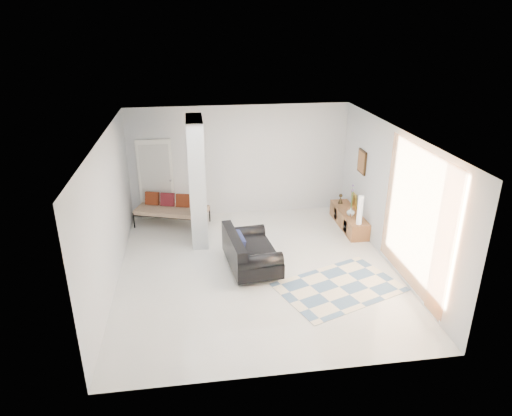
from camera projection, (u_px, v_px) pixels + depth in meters
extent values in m
plane|color=beige|center=(257.00, 269.00, 9.29)|extent=(6.00, 6.00, 0.00)
plane|color=white|center=(257.00, 134.00, 8.21)|extent=(6.00, 6.00, 0.00)
plane|color=silver|center=(240.00, 161.00, 11.49)|extent=(6.00, 0.00, 6.00)
plane|color=silver|center=(289.00, 291.00, 6.01)|extent=(6.00, 0.00, 6.00)
plane|color=silver|center=(109.00, 214.00, 8.39)|extent=(0.00, 6.00, 6.00)
plane|color=silver|center=(393.00, 198.00, 9.11)|extent=(0.00, 6.00, 6.00)
cube|color=silver|center=(197.00, 181.00, 10.07)|extent=(0.35, 1.20, 2.80)
cube|color=white|center=(156.00, 180.00, 11.33)|extent=(0.85, 0.06, 2.04)
plane|color=orange|center=(416.00, 219.00, 8.03)|extent=(0.00, 2.55, 2.55)
cube|color=#36210E|center=(362.00, 162.00, 10.57)|extent=(0.04, 0.45, 0.55)
cube|color=brown|center=(349.00, 219.00, 11.10)|extent=(0.45, 1.69, 0.40)
cube|color=#36210E|center=(345.00, 226.00, 10.73)|extent=(0.02, 0.22, 0.28)
cube|color=#36210E|center=(336.00, 214.00, 11.41)|extent=(0.02, 0.22, 0.28)
cube|color=gold|center=(354.00, 200.00, 11.18)|extent=(0.09, 0.32, 0.40)
cube|color=silver|center=(351.00, 216.00, 10.64)|extent=(0.04, 0.10, 0.12)
cylinder|color=silver|center=(242.00, 284.00, 8.68)|extent=(0.05, 0.05, 0.10)
cylinder|color=silver|center=(228.00, 252.00, 9.84)|extent=(0.05, 0.05, 0.10)
cylinder|color=silver|center=(278.00, 279.00, 8.86)|extent=(0.05, 0.05, 0.10)
cylinder|color=silver|center=(260.00, 248.00, 10.01)|extent=(0.05, 0.05, 0.10)
cube|color=black|center=(252.00, 256.00, 9.27)|extent=(1.09, 1.63, 0.30)
cube|color=black|center=(234.00, 244.00, 9.06)|extent=(0.38, 1.55, 0.36)
cylinder|color=black|center=(260.00, 262.00, 8.60)|extent=(0.90, 0.38, 0.28)
cylinder|color=black|center=(244.00, 233.00, 9.76)|extent=(0.90, 0.38, 0.28)
cube|color=black|center=(240.00, 242.00, 9.08)|extent=(0.20, 0.58, 0.31)
cylinder|color=black|center=(134.00, 220.00, 11.05)|extent=(0.04, 0.04, 0.40)
cylinder|color=black|center=(201.00, 226.00, 10.76)|extent=(0.04, 0.04, 0.40)
cylinder|color=black|center=(146.00, 209.00, 11.69)|extent=(0.04, 0.04, 0.40)
cylinder|color=black|center=(210.00, 214.00, 11.39)|extent=(0.04, 0.04, 0.40)
cube|color=beige|center=(172.00, 210.00, 11.15)|extent=(1.86, 1.24, 0.12)
cube|color=maroon|center=(152.00, 198.00, 11.30)|extent=(0.37, 0.27, 0.33)
cube|color=maroon|center=(168.00, 199.00, 11.23)|extent=(0.37, 0.27, 0.33)
cube|color=maroon|center=(183.00, 201.00, 11.16)|extent=(0.37, 0.27, 0.33)
cube|color=beige|center=(339.00, 287.00, 8.66)|extent=(2.61, 2.18, 0.01)
cylinder|color=white|center=(360.00, 210.00, 10.26)|extent=(0.12, 0.12, 0.67)
imported|color=white|center=(351.00, 212.00, 10.78)|extent=(0.19, 0.19, 0.20)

